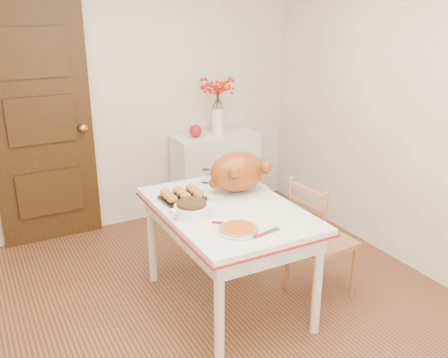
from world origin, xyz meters
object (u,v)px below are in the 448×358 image
kitchen_table (227,257)px  turkey_platter (237,174)px  pumpkin_pie (239,229)px  chair_oak (322,239)px  sideboard (216,174)px

kitchen_table → turkey_platter: turkey_platter is taller
pumpkin_pie → chair_oak: bearing=12.6°
sideboard → pumpkin_pie: (-0.80, -1.86, 0.37)m
chair_oak → kitchen_table: bearing=67.9°
pumpkin_pie → turkey_platter: bearing=61.1°
sideboard → pumpkin_pie: size_ratio=3.49×
chair_oak → pumpkin_pie: size_ratio=3.81×
chair_oak → pumpkin_pie: (-0.79, -0.18, 0.33)m
sideboard → chair_oak: 1.68m
chair_oak → turkey_platter: size_ratio=1.87×
turkey_platter → pumpkin_pie: turkey_platter is taller
chair_oak → turkey_platter: bearing=47.4°
kitchen_table → turkey_platter: 0.58m
kitchen_table → turkey_platter: (0.17, 0.17, 0.53)m
sideboard → chair_oak: size_ratio=0.92×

